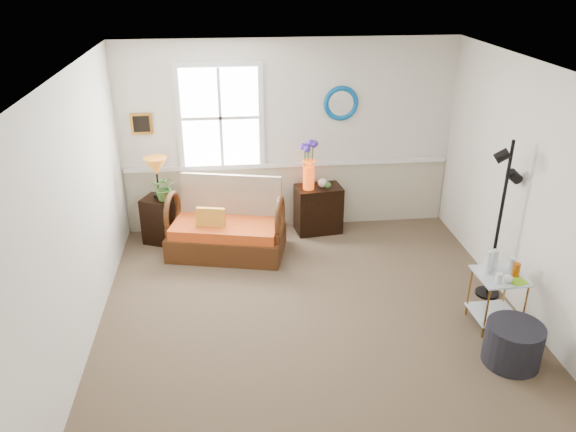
{
  "coord_description": "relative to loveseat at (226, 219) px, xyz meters",
  "views": [
    {
      "loc": [
        -0.8,
        -4.78,
        3.52
      ],
      "look_at": [
        -0.24,
        0.38,
        1.11
      ],
      "focal_mm": 35.0,
      "sensor_mm": 36.0,
      "label": 1
    }
  ],
  "objects": [
    {
      "name": "floor",
      "position": [
        0.88,
        -1.74,
        -0.47
      ],
      "size": [
        4.5,
        5.0,
        0.01
      ],
      "primitive_type": "cube",
      "color": "brown",
      "rests_on": "ground"
    },
    {
      "name": "ceiling",
      "position": [
        0.88,
        -1.74,
        2.13
      ],
      "size": [
        4.5,
        5.0,
        0.01
      ],
      "primitive_type": "cube",
      "color": "white",
      "rests_on": "walls"
    },
    {
      "name": "walls",
      "position": [
        0.88,
        -1.74,
        0.83
      ],
      "size": [
        4.51,
        5.01,
        2.6
      ],
      "color": "silver",
      "rests_on": "floor"
    },
    {
      "name": "wainscot",
      "position": [
        0.88,
        0.74,
        -0.02
      ],
      "size": [
        4.46,
        0.02,
        0.9
      ],
      "primitive_type": "cube",
      "color": "#ADA389",
      "rests_on": "walls"
    },
    {
      "name": "chair_rail",
      "position": [
        0.88,
        0.73,
        0.45
      ],
      "size": [
        4.46,
        0.04,
        0.06
      ],
      "primitive_type": "cube",
      "color": "white",
      "rests_on": "walls"
    },
    {
      "name": "window",
      "position": [
        -0.02,
        0.73,
        1.13
      ],
      "size": [
        1.14,
        0.06,
        1.44
      ],
      "primitive_type": null,
      "color": "white",
      "rests_on": "walls"
    },
    {
      "name": "picture",
      "position": [
        -1.04,
        0.74,
        1.08
      ],
      "size": [
        0.28,
        0.03,
        0.28
      ],
      "primitive_type": "cube",
      "color": "#B17721",
      "rests_on": "walls"
    },
    {
      "name": "mirror",
      "position": [
        1.58,
        0.74,
        1.28
      ],
      "size": [
        0.47,
        0.07,
        0.47
      ],
      "primitive_type": "torus",
      "rotation": [
        1.57,
        0.0,
        0.0
      ],
      "color": "#0A77BB",
      "rests_on": "walls"
    },
    {
      "name": "loveseat",
      "position": [
        0.0,
        0.0,
        0.0
      ],
      "size": [
        1.6,
        1.13,
        0.95
      ],
      "primitive_type": null,
      "rotation": [
        0.0,
        0.0,
        -0.23
      ],
      "color": "#512E12",
      "rests_on": "floor"
    },
    {
      "name": "throw_pillow",
      "position": [
        -0.19,
        -0.09,
        0.02
      ],
      "size": [
        0.37,
        0.16,
        0.36
      ],
      "primitive_type": null,
      "rotation": [
        0.0,
        0.0,
        -0.21
      ],
      "color": "orange",
      "rests_on": "loveseat"
    },
    {
      "name": "lamp_stand",
      "position": [
        -0.9,
        0.43,
        -0.16
      ],
      "size": [
        0.47,
        0.47,
        0.63
      ],
      "primitive_type": null,
      "rotation": [
        0.0,
        0.0,
        -0.4
      ],
      "color": "black",
      "rests_on": "floor"
    },
    {
      "name": "table_lamp",
      "position": [
        -0.87,
        0.46,
        0.43
      ],
      "size": [
        0.36,
        0.36,
        0.54
      ],
      "primitive_type": null,
      "rotation": [
        0.0,
        0.0,
        -0.23
      ],
      "color": "#B8621B",
      "rests_on": "lamp_stand"
    },
    {
      "name": "potted_plant",
      "position": [
        -0.78,
        0.35,
        0.29
      ],
      "size": [
        0.38,
        0.4,
        0.27
      ],
      "primitive_type": "imported",
      "rotation": [
        0.0,
        0.0,
        -0.24
      ],
      "color": "#366024",
      "rests_on": "lamp_stand"
    },
    {
      "name": "cabinet",
      "position": [
        1.27,
        0.51,
        -0.14
      ],
      "size": [
        0.66,
        0.47,
        0.66
      ],
      "primitive_type": null,
      "rotation": [
        0.0,
        0.0,
        0.12
      ],
      "color": "black",
      "rests_on": "floor"
    },
    {
      "name": "flower_vase",
      "position": [
        1.12,
        0.46,
        0.52
      ],
      "size": [
        0.25,
        0.25,
        0.67
      ],
      "primitive_type": null,
      "rotation": [
        0.0,
        0.0,
        0.31
      ],
      "color": "#F34A0D",
      "rests_on": "cabinet"
    },
    {
      "name": "side_table",
      "position": [
        2.75,
        -1.9,
        -0.17
      ],
      "size": [
        0.48,
        0.48,
        0.6
      ],
      "primitive_type": null,
      "rotation": [
        0.0,
        0.0,
        0.02
      ],
      "color": "#A26C29",
      "rests_on": "floor"
    },
    {
      "name": "tabletop_items",
      "position": [
        2.77,
        -1.91,
        0.25
      ],
      "size": [
        0.48,
        0.48,
        0.24
      ],
      "primitive_type": null,
      "rotation": [
        0.0,
        0.0,
        0.24
      ],
      "color": "silver",
      "rests_on": "side_table"
    },
    {
      "name": "floor_lamp",
      "position": [
        2.94,
        -1.34,
        0.45
      ],
      "size": [
        0.32,
        0.32,
        1.84
      ],
      "primitive_type": null,
      "rotation": [
        0.0,
        0.0,
        -0.25
      ],
      "color": "black",
      "rests_on": "floor"
    },
    {
      "name": "ottoman",
      "position": [
        2.66,
        -2.49,
        -0.27
      ],
      "size": [
        0.68,
        0.68,
        0.41
      ],
      "primitive_type": "cylinder",
      "rotation": [
        0.0,
        0.0,
        0.34
      ],
      "color": "black",
      "rests_on": "floor"
    }
  ]
}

